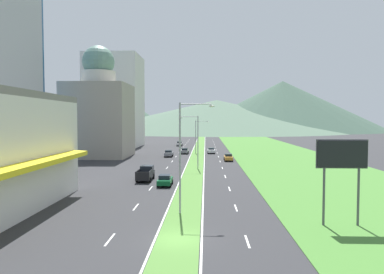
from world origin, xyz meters
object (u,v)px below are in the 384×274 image
(car_3, at_px, (185,151))
(billboard_roadside, at_px, (342,160))
(car_0, at_px, (180,144))
(street_lamp_far, at_px, (197,134))
(car_1, at_px, (211,151))
(car_5, at_px, (228,157))
(car_2, at_px, (165,180))
(street_lamp_near, at_px, (184,150))
(pickup_truck_0, at_px, (146,173))
(car_4, at_px, (169,153))
(street_lamp_mid, at_px, (196,138))

(car_3, bearing_deg, billboard_roadside, -165.00)
(car_3, bearing_deg, car_0, 7.09)
(street_lamp_far, relative_size, car_1, 2.07)
(car_0, bearing_deg, car_5, -162.18)
(car_1, height_order, car_5, car_5)
(car_1, bearing_deg, car_2, -8.58)
(street_lamp_near, relative_size, pickup_truck_0, 1.95)
(car_0, bearing_deg, street_lamp_far, -165.89)
(car_0, height_order, pickup_truck_0, pickup_truck_0)
(street_lamp_near, xyz_separation_m, pickup_truck_0, (-6.75, 18.59, -5.05))
(street_lamp_far, distance_m, car_5, 18.37)
(billboard_roadside, height_order, car_4, billboard_roadside)
(street_lamp_far, xyz_separation_m, billboard_roadside, (13.56, -63.60, 0.48))
(billboard_roadside, distance_m, car_5, 47.90)
(car_2, bearing_deg, billboard_roadside, -136.50)
(car_1, bearing_deg, billboard_roadside, 8.80)
(car_0, bearing_deg, pickup_truck_0, 179.99)
(street_lamp_mid, relative_size, car_4, 2.26)
(car_1, bearing_deg, car_4, -49.51)
(car_0, xyz_separation_m, pickup_truck_0, (-0.01, -67.94, 0.20))
(street_lamp_mid, xyz_separation_m, car_4, (-7.10, 21.54, -4.74))
(street_lamp_far, relative_size, car_3, 1.98)
(car_3, xyz_separation_m, car_5, (10.34, -15.44, 0.02))
(street_lamp_far, xyz_separation_m, car_1, (3.67, 0.25, -4.31))
(car_4, bearing_deg, pickup_truck_0, -179.95)
(street_lamp_near, xyz_separation_m, street_lamp_mid, (0.31, 30.10, -0.49))
(street_lamp_near, height_order, car_4, street_lamp_near)
(car_3, distance_m, pickup_truck_0, 40.82)
(street_lamp_near, bearing_deg, car_5, 80.94)
(car_3, bearing_deg, street_lamp_mid, -172.84)
(street_lamp_far, relative_size, car_4, 2.04)
(billboard_roadside, relative_size, car_1, 1.75)
(street_lamp_near, distance_m, pickup_truck_0, 20.42)
(street_lamp_mid, relative_size, car_2, 2.24)
(car_3, bearing_deg, car_5, -146.19)
(street_lamp_mid, height_order, pickup_truck_0, street_lamp_mid)
(car_2, xyz_separation_m, car_3, (0.06, 44.91, -0.01))
(car_0, xyz_separation_m, car_5, (13.73, -42.71, -0.02))
(car_0, bearing_deg, car_2, -177.36)
(car_1, height_order, car_4, car_4)
(car_4, relative_size, pickup_truck_0, 0.78)
(car_1, bearing_deg, car_0, -158.47)
(billboard_roadside, xyz_separation_m, car_0, (-20.18, 89.93, -4.76))
(car_1, relative_size, car_3, 0.96)
(street_lamp_mid, relative_size, car_0, 2.11)
(car_1, bearing_deg, pickup_truck_0, -13.82)
(car_2, bearing_deg, car_4, 5.17)
(street_lamp_far, distance_m, car_2, 46.17)
(street_lamp_near, xyz_separation_m, car_0, (-6.74, 86.54, -5.25))
(billboard_roadside, bearing_deg, street_lamp_far, 102.04)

